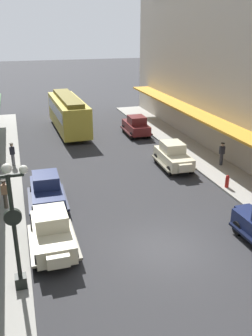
# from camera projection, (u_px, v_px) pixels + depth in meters

# --- Properties ---
(ground_plane) EXTENTS (200.00, 200.00, 0.00)m
(ground_plane) POSITION_uv_depth(u_px,v_px,m) (163.00, 249.00, 17.08)
(ground_plane) COLOR #2D2D30
(parked_car_0) EXTENTS (2.21, 4.28, 1.84)m
(parked_car_0) POSITION_uv_depth(u_px,v_px,m) (136.00, 125.00, 34.40)
(parked_car_0) COLOR #591919
(parked_car_0) RESTS_ON ground
(parked_car_2) EXTENTS (2.14, 4.26, 1.84)m
(parked_car_2) POSITION_uv_depth(u_px,v_px,m) (52.00, 231.00, 16.76)
(parked_car_2) COLOR beige
(parked_car_2) RESTS_ON ground
(parked_car_3) EXTENTS (2.27, 4.31, 1.84)m
(parked_car_3) POSITION_uv_depth(u_px,v_px,m) (173.00, 155.00, 26.49)
(parked_car_3) COLOR beige
(parked_car_3) RESTS_ON ground
(parked_car_4) EXTENTS (2.21, 4.28, 1.84)m
(parked_car_4) POSITION_uv_depth(u_px,v_px,m) (47.00, 190.00, 20.91)
(parked_car_4) COLOR #19234C
(parked_car_4) RESTS_ON ground
(streetcar) EXTENTS (2.76, 9.66, 3.46)m
(streetcar) POSITION_uv_depth(u_px,v_px,m) (68.00, 112.00, 35.16)
(streetcar) COLOR gold
(streetcar) RESTS_ON ground
(lamp_post_with_clock) EXTENTS (1.42, 0.44, 5.16)m
(lamp_post_with_clock) POSITION_uv_depth(u_px,v_px,m) (14.00, 223.00, 13.38)
(lamp_post_with_clock) COLOR black
(lamp_post_with_clock) RESTS_ON sidewalk_left
(fire_hydrant) EXTENTS (0.24, 0.24, 0.82)m
(fire_hydrant) POSITION_uv_depth(u_px,v_px,m) (227.00, 181.00, 23.06)
(fire_hydrant) COLOR #B21E19
(fire_hydrant) RESTS_ON sidewalk_right
(pedestrian_0) EXTENTS (0.36, 0.28, 1.67)m
(pedestrian_0) POSITION_uv_depth(u_px,v_px,m) (222.00, 154.00, 26.59)
(pedestrian_0) COLOR #2D2D33
(pedestrian_0) RESTS_ON sidewalk_right
(pedestrian_1) EXTENTS (0.36, 0.28, 1.67)m
(pedestrian_1) POSITION_uv_depth(u_px,v_px,m) (5.00, 194.00, 20.29)
(pedestrian_1) COLOR #4C4238
(pedestrian_1) RESTS_ON sidewalk_left
(pedestrian_3) EXTENTS (0.36, 0.28, 1.67)m
(pedestrian_3) POSITION_uv_depth(u_px,v_px,m) (12.00, 154.00, 26.52)
(pedestrian_3) COLOR slate
(pedestrian_3) RESTS_ON sidewalk_left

